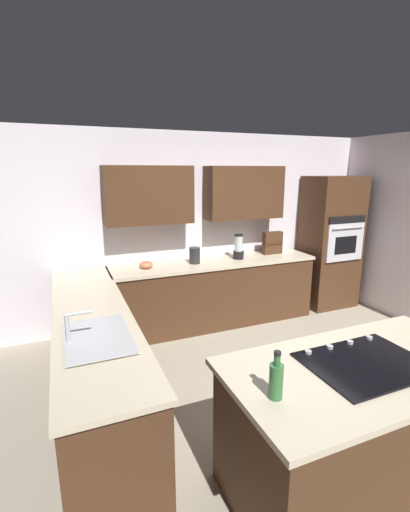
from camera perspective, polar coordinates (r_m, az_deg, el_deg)
ground_plane at (r=3.83m, az=14.34°, el=-20.00°), size 14.00×14.00×0.00m
wall_back at (r=4.98m, az=0.51°, el=5.95°), size 6.00×0.44×2.60m
lower_cabinets_back at (r=4.92m, az=1.65°, el=-6.13°), size 2.80×0.60×0.86m
countertop_back at (r=4.79m, az=1.68°, el=-1.06°), size 2.84×0.64×0.04m
lower_cabinets_side at (r=3.48m, az=-17.37°, el=-15.59°), size 0.60×2.90×0.86m
countertop_side at (r=3.29m, az=-17.93°, el=-8.71°), size 0.64×2.94×0.04m
island_base at (r=2.80m, az=23.54°, el=-24.06°), size 1.75×0.84×0.86m
island_top at (r=2.56m, az=24.53°, el=-15.99°), size 1.83×0.92×0.04m
wall_oven at (r=5.81m, az=19.55°, el=2.09°), size 0.80×0.66×2.01m
sink_unit at (r=2.74m, az=-17.08°, el=-12.39°), size 0.46×0.70×0.23m
cooktop at (r=2.55m, az=24.49°, el=-15.40°), size 0.76×0.56×0.03m
blender at (r=4.90m, az=5.44°, el=1.26°), size 0.15×0.15×0.35m
mixing_bowl at (r=4.48m, az=-9.47°, el=-1.40°), size 0.17×0.17×0.09m
spice_rack at (r=5.26m, az=10.83°, el=2.10°), size 0.29×0.11×0.33m
kettle at (r=4.64m, az=-1.68°, el=0.10°), size 0.14×0.14×0.22m
oil_bottle at (r=2.03m, az=11.41°, el=-18.99°), size 0.08×0.08×0.27m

